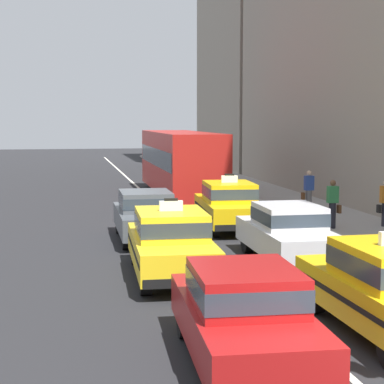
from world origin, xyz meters
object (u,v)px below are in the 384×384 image
at_px(taxi_left_second, 171,242).
at_px(taxi_right_third, 229,204).
at_px(sedan_left_third, 145,214).
at_px(bus_right_fourth, 180,160).
at_px(pedestrian_mid_block, 309,192).
at_px(sedan_right_second, 288,232).
at_px(sedan_left_nearest, 244,313).
at_px(pedestrian_by_storefront, 333,204).

height_order(taxi_left_second, taxi_right_third, same).
xyz_separation_m(sedan_left_third, bus_right_fourth, (3.13, 11.27, 0.97)).
bearing_deg(sedan_left_third, pedestrian_mid_block, 29.10).
relative_size(sedan_right_second, taxi_right_third, 0.93).
bearing_deg(taxi_left_second, pedestrian_mid_block, 51.90).
height_order(sedan_left_nearest, taxi_right_third, taxi_right_third).
bearing_deg(pedestrian_mid_block, sedan_left_nearest, -114.72).
relative_size(taxi_left_second, sedan_left_third, 1.07).
bearing_deg(sedan_left_third, pedestrian_by_storefront, 1.85).
distance_m(sedan_right_second, taxi_right_third, 5.53).
height_order(sedan_left_nearest, taxi_left_second, taxi_left_second).
bearing_deg(pedestrian_mid_block, taxi_left_second, -128.10).
bearing_deg(sedan_right_second, pedestrian_by_storefront, 53.66).
distance_m(sedan_left_nearest, taxi_right_third, 12.79).
height_order(sedan_left_nearest, bus_right_fourth, bus_right_fourth).
bearing_deg(taxi_right_third, pedestrian_by_storefront, -22.08).
height_order(taxi_left_second, sedan_right_second, taxi_left_second).
height_order(sedan_left_nearest, sedan_right_second, same).
bearing_deg(sedan_left_third, taxi_right_third, 26.34).
relative_size(taxi_left_second, bus_right_fourth, 0.41).
height_order(sedan_right_second, pedestrian_mid_block, pedestrian_mid_block).
height_order(taxi_right_third, pedestrian_mid_block, taxi_right_third).
xyz_separation_m(taxi_right_third, pedestrian_by_storefront, (3.30, -1.34, 0.10)).
bearing_deg(taxi_right_third, taxi_left_second, -115.48).
distance_m(taxi_right_third, pedestrian_by_storefront, 3.56).
bearing_deg(sedan_left_third, taxi_left_second, -90.18).
xyz_separation_m(sedan_left_third, taxi_right_third, (3.12, 1.54, 0.03)).
xyz_separation_m(taxi_left_second, pedestrian_by_storefront, (6.43, 5.24, 0.10)).
xyz_separation_m(taxi_left_second, pedestrian_mid_block, (6.99, 8.92, 0.11)).
relative_size(taxi_left_second, taxi_right_third, 0.99).
distance_m(sedan_right_second, pedestrian_by_storefront, 5.20).
height_order(sedan_left_nearest, pedestrian_mid_block, pedestrian_mid_block).
xyz_separation_m(sedan_left_nearest, bus_right_fourth, (2.96, 22.17, 0.97)).
distance_m(taxi_left_second, taxi_right_third, 7.29).
xyz_separation_m(sedan_left_nearest, taxi_left_second, (-0.19, 5.86, 0.03)).
relative_size(sedan_left_third, bus_right_fourth, 0.39).
distance_m(sedan_left_third, taxi_right_third, 3.48).
bearing_deg(taxi_right_third, sedan_left_third, -153.66).
relative_size(sedan_left_nearest, taxi_right_third, 0.94).
bearing_deg(taxi_right_third, pedestrian_mid_block, 31.24).
bearing_deg(bus_right_fourth, sedan_left_third, -105.54).
xyz_separation_m(taxi_right_third, bus_right_fourth, (0.01, 9.73, 0.94)).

